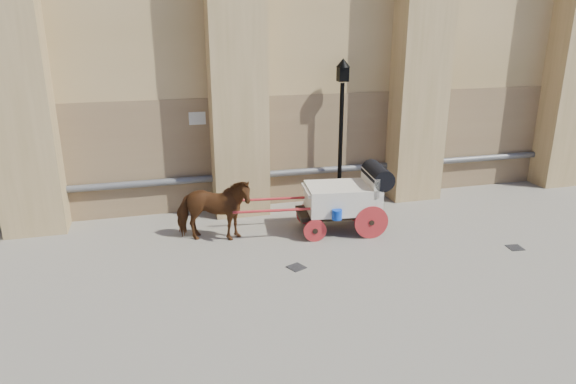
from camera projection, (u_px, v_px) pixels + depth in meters
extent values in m
plane|color=gray|center=(319.00, 266.00, 10.70)|extent=(90.00, 90.00, 0.00)
cube|color=olive|center=(341.00, 146.00, 14.52)|extent=(44.00, 0.35, 3.00)
cylinder|color=#59595B|center=(344.00, 169.00, 14.46)|extent=(42.00, 0.18, 0.18)
cube|color=beige|center=(197.00, 118.00, 13.06)|extent=(0.42, 0.04, 0.32)
imported|color=#582D15|center=(213.00, 210.00, 11.71)|extent=(1.93, 1.25, 1.50)
cube|color=black|center=(338.00, 212.00, 12.34)|extent=(2.05, 1.12, 0.11)
cube|color=beige|center=(342.00, 198.00, 12.24)|extent=(1.81, 1.31, 0.62)
cube|color=beige|center=(370.00, 182.00, 12.21)|extent=(0.27, 1.12, 0.49)
cube|color=beige|center=(311.00, 190.00, 12.07)|extent=(0.43, 1.01, 0.09)
cylinder|color=black|center=(378.00, 175.00, 12.18)|extent=(0.63, 1.16, 0.50)
cylinder|color=#B52527|center=(371.00, 222.00, 11.94)|extent=(0.80, 0.15, 0.80)
cylinder|color=#B52527|center=(359.00, 206.00, 12.97)|extent=(0.80, 0.15, 0.80)
cylinder|color=#B52527|center=(315.00, 231.00, 11.80)|extent=(0.54, 0.12, 0.53)
cylinder|color=#B52527|center=(307.00, 214.00, 12.84)|extent=(0.54, 0.12, 0.53)
cylinder|color=#B52527|center=(280.00, 210.00, 11.69)|extent=(2.12, 0.32, 0.06)
cylinder|color=#B52527|center=(276.00, 199.00, 12.44)|extent=(2.12, 0.32, 0.06)
cylinder|color=#0A3CC3|center=(337.00, 215.00, 11.68)|extent=(0.23, 0.23, 0.23)
cylinder|color=black|center=(340.00, 146.00, 13.81)|extent=(0.11, 0.11, 3.33)
cone|color=black|center=(339.00, 198.00, 14.28)|extent=(0.33, 0.33, 0.33)
cube|color=black|center=(343.00, 74.00, 13.21)|extent=(0.26, 0.26, 0.39)
cone|color=black|center=(343.00, 63.00, 13.12)|extent=(0.37, 0.37, 0.22)
cube|color=black|center=(296.00, 267.00, 10.62)|extent=(0.42, 0.42, 0.01)
cube|color=black|center=(515.00, 248.00, 11.54)|extent=(0.35, 0.35, 0.01)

